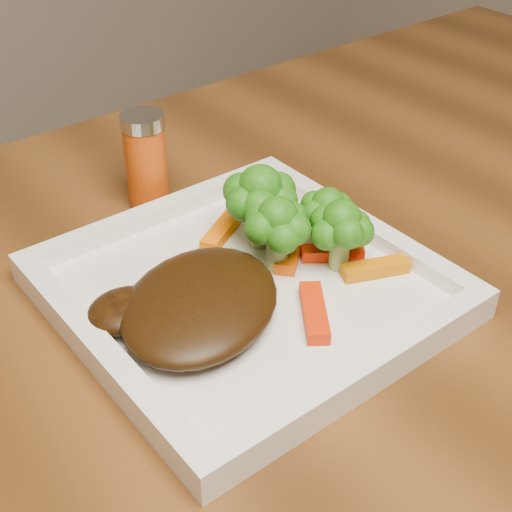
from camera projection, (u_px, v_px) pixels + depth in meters
plate at (246, 293)px, 0.56m from camera, size 0.27×0.27×0.01m
steak at (200, 303)px, 0.52m from camera, size 0.18×0.17×0.03m
broccoli_0 at (260, 208)px, 0.58m from camera, size 0.09×0.09×0.07m
broccoli_1 at (327, 214)px, 0.58m from camera, size 0.05×0.05×0.06m
broccoli_2 at (340, 236)px, 0.56m from camera, size 0.07×0.07×0.06m
broccoli_3 at (277, 236)px, 0.56m from camera, size 0.08×0.08×0.06m
carrot_1 at (375, 268)px, 0.57m from camera, size 0.06×0.03×0.01m
carrot_2 at (314, 312)px, 0.52m from camera, size 0.05×0.06×0.01m
carrot_3 at (306, 216)px, 0.63m from camera, size 0.05×0.02×0.01m
carrot_4 at (222, 231)px, 0.61m from camera, size 0.06×0.04×0.01m
carrot_5 at (333, 253)px, 0.58m from camera, size 0.05×0.04×0.01m
carrot_6 at (290, 248)px, 0.59m from camera, size 0.06×0.06×0.01m
spice_shaker at (146, 161)px, 0.65m from camera, size 0.05×0.05×0.09m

